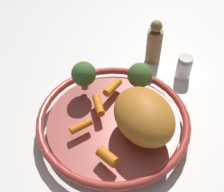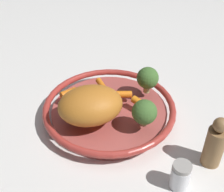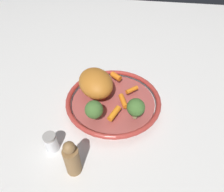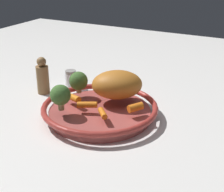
% 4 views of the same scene
% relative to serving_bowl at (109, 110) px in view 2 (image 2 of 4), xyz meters
% --- Properties ---
extents(ground_plane, '(2.23, 2.23, 0.00)m').
position_rel_serving_bowl_xyz_m(ground_plane, '(0.00, 0.00, -0.02)').
color(ground_plane, silver).
extents(serving_bowl, '(0.33, 0.33, 0.04)m').
position_rel_serving_bowl_xyz_m(serving_bowl, '(0.00, 0.00, 0.00)').
color(serving_bowl, '#A84C47').
rests_on(serving_bowl, ground_plane).
extents(roast_chicken_piece, '(0.17, 0.18, 0.08)m').
position_rel_serving_bowl_xyz_m(roast_chicken_piece, '(0.06, -0.02, 0.06)').
color(roast_chicken_piece, '#BD6E24').
rests_on(roast_chicken_piece, serving_bowl).
extents(baby_carrot_left, '(0.04, 0.06, 0.02)m').
position_rel_serving_bowl_xyz_m(baby_carrot_left, '(-0.01, 0.08, 0.03)').
color(baby_carrot_left, orange).
rests_on(baby_carrot_left, serving_bowl).
extents(baby_carrot_near_rim, '(0.04, 0.04, 0.02)m').
position_rel_serving_bowl_xyz_m(baby_carrot_near_rim, '(-0.06, -0.04, 0.03)').
color(baby_carrot_near_rim, orange).
rests_on(baby_carrot_near_rim, serving_bowl).
extents(baby_carrot_right, '(0.04, 0.06, 0.02)m').
position_rel_serving_bowl_xyz_m(baby_carrot_right, '(-0.04, 0.02, 0.03)').
color(baby_carrot_right, orange).
rests_on(baby_carrot_right, serving_bowl).
extents(baby_carrot_center, '(0.05, 0.04, 0.02)m').
position_rel_serving_bowl_xyz_m(baby_carrot_center, '(0.01, -0.11, 0.03)').
color(baby_carrot_center, orange).
rests_on(baby_carrot_center, serving_bowl).
extents(broccoli_floret_edge, '(0.06, 0.06, 0.07)m').
position_rel_serving_bowl_xyz_m(broccoli_floret_edge, '(-0.08, 0.07, 0.06)').
color(broccoli_floret_edge, tan).
rests_on(broccoli_floret_edge, serving_bowl).
extents(broccoli_floret_small, '(0.06, 0.06, 0.07)m').
position_rel_serving_bowl_xyz_m(broccoli_floret_small, '(0.04, 0.10, 0.06)').
color(broccoli_floret_small, tan).
rests_on(broccoli_floret_small, serving_bowl).
extents(salt_shaker, '(0.04, 0.04, 0.06)m').
position_rel_serving_bowl_xyz_m(salt_shaker, '(0.15, 0.20, 0.01)').
color(salt_shaker, white).
rests_on(salt_shaker, ground_plane).
extents(pepper_mill, '(0.04, 0.04, 0.12)m').
position_rel_serving_bowl_xyz_m(pepper_mill, '(0.07, 0.25, 0.03)').
color(pepper_mill, olive).
rests_on(pepper_mill, ground_plane).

